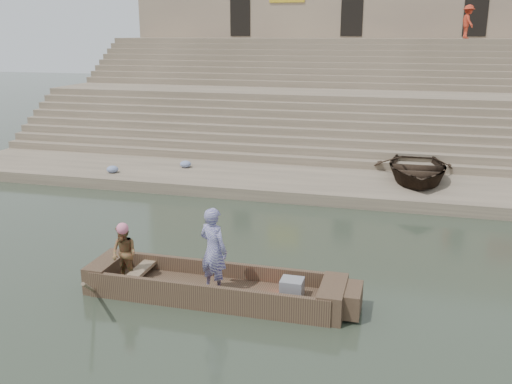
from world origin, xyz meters
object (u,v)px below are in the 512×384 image
at_px(main_rowboat, 214,292).
at_px(standing_man, 213,250).
at_px(rowing_man, 124,254).
at_px(television, 291,288).
at_px(pedestrian, 468,22).
at_px(beached_rowboat, 417,168).

xyz_separation_m(main_rowboat, standing_man, (0.06, -0.14, 1.04)).
relative_size(rowing_man, television, 2.78).
bearing_deg(pedestrian, rowing_man, 143.80).
relative_size(main_rowboat, rowing_man, 3.91).
height_order(rowing_man, beached_rowboat, rowing_man).
bearing_deg(pedestrian, beached_rowboat, 153.92).
bearing_deg(standing_man, beached_rowboat, -90.74).
distance_m(standing_man, rowing_man, 2.08).
relative_size(main_rowboat, standing_man, 2.70).
distance_m(beached_rowboat, pedestrian, 14.25).
distance_m(television, beached_rowboat, 10.23).
height_order(standing_man, beached_rowboat, standing_man).
xyz_separation_m(main_rowboat, rowing_man, (-2.00, -0.16, 0.75)).
relative_size(standing_man, pedestrian, 1.06).
distance_m(main_rowboat, standing_man, 1.05).
distance_m(standing_man, beached_rowboat, 10.87).
xyz_separation_m(rowing_man, television, (3.69, 0.16, -0.44)).
bearing_deg(main_rowboat, beached_rowboat, 66.81).
distance_m(main_rowboat, beached_rowboat, 10.79).
height_order(standing_man, pedestrian, pedestrian).
bearing_deg(beached_rowboat, pedestrian, 76.68).
distance_m(rowing_man, television, 3.72).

